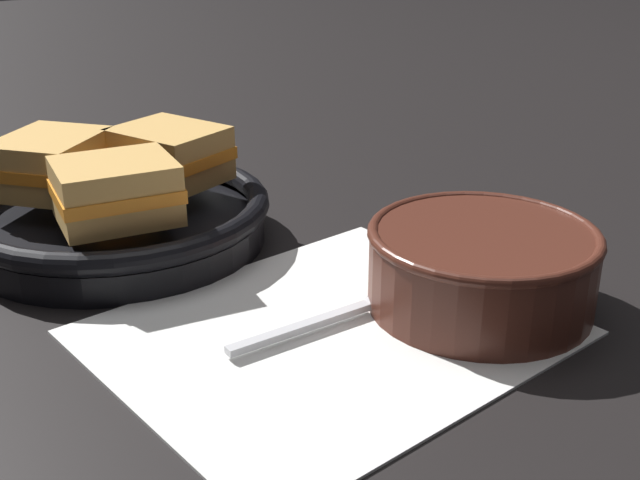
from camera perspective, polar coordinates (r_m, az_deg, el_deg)
ground_plane at (r=0.58m, az=-3.03°, el=-4.15°), size 4.00×4.00×0.00m
napkin at (r=0.53m, az=0.25°, el=-6.62°), size 0.31×0.27×0.00m
soup_bowl at (r=0.56m, az=11.42°, el=-1.65°), size 0.16×0.16×0.06m
spoon at (r=0.56m, az=3.65°, el=-4.55°), size 0.16×0.03×0.01m
skillet at (r=0.69m, az=-14.29°, el=1.51°), size 0.29×0.30×0.04m
sandwich_near_left at (r=0.70m, az=-18.54°, el=5.21°), size 0.12×0.11×0.05m
sandwich_near_right at (r=0.62m, az=-14.31°, el=3.40°), size 0.10×0.09×0.05m
sandwich_far_left at (r=0.70m, az=-10.58°, el=6.03°), size 0.10×0.11×0.05m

